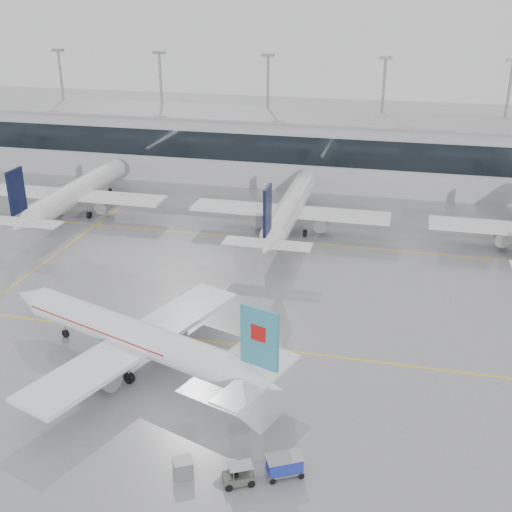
% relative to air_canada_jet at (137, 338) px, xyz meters
% --- Properties ---
extents(ground, '(320.00, 320.00, 0.00)m').
position_rel_air_canada_jet_xyz_m(ground, '(7.43, 6.22, -3.25)').
color(ground, gray).
rests_on(ground, ground).
extents(taxi_line_main, '(120.00, 0.25, 0.01)m').
position_rel_air_canada_jet_xyz_m(taxi_line_main, '(7.43, 6.22, -3.25)').
color(taxi_line_main, yellow).
rests_on(taxi_line_main, ground).
extents(taxi_line_north, '(120.00, 0.25, 0.01)m').
position_rel_air_canada_jet_xyz_m(taxi_line_north, '(7.43, 36.22, -3.25)').
color(taxi_line_north, yellow).
rests_on(taxi_line_north, ground).
extents(taxi_line_cross, '(0.25, 60.00, 0.01)m').
position_rel_air_canada_jet_xyz_m(taxi_line_cross, '(-22.57, 21.22, -3.25)').
color(taxi_line_cross, yellow).
rests_on(taxi_line_cross, ground).
extents(terminal, '(180.00, 15.00, 12.00)m').
position_rel_air_canada_jet_xyz_m(terminal, '(7.43, 68.22, 2.75)').
color(terminal, '#A2A2A6').
rests_on(terminal, ground).
extents(terminal_glass, '(180.00, 0.20, 5.00)m').
position_rel_air_canada_jet_xyz_m(terminal_glass, '(7.43, 60.67, 4.25)').
color(terminal_glass, black).
rests_on(terminal_glass, ground).
extents(terminal_roof, '(182.00, 16.00, 0.40)m').
position_rel_air_canada_jet_xyz_m(terminal_roof, '(7.43, 68.22, 8.95)').
color(terminal_roof, gray).
rests_on(terminal_roof, ground).
extents(light_masts, '(156.40, 1.00, 22.60)m').
position_rel_air_canada_jet_xyz_m(light_masts, '(7.43, 74.22, 10.09)').
color(light_masts, gray).
rests_on(light_masts, ground).
extents(air_canada_jet, '(32.96, 26.40, 10.37)m').
position_rel_air_canada_jet_xyz_m(air_canada_jet, '(0.00, 0.00, 0.00)').
color(air_canada_jet, white).
rests_on(air_canada_jet, ground).
extents(parked_jet_b, '(29.64, 36.96, 11.72)m').
position_rel_air_canada_jet_xyz_m(parked_jet_b, '(-27.57, 39.91, 0.46)').
color(parked_jet_b, white).
rests_on(parked_jet_b, ground).
extents(parked_jet_c, '(29.64, 36.96, 11.72)m').
position_rel_air_canada_jet_xyz_m(parked_jet_c, '(7.43, 39.91, 0.46)').
color(parked_jet_c, white).
rests_on(parked_jet_c, ground).
extents(baggage_tug, '(3.38, 2.32, 1.66)m').
position_rel_air_canada_jet_xyz_m(baggage_tug, '(13.57, -13.23, -2.67)').
color(baggage_tug, '#41463D').
rests_on(baggage_tug, ground).
extents(baggage_cart, '(3.19, 2.66, 1.73)m').
position_rel_air_canada_jet_xyz_m(baggage_cart, '(16.76, -11.55, -2.24)').
color(baggage_cart, gray).
rests_on(baggage_cart, ground).
extents(gse_unit, '(1.90, 1.86, 1.44)m').
position_rel_air_canada_jet_xyz_m(gse_unit, '(9.28, -13.37, -2.53)').
color(gse_unit, slate).
rests_on(gse_unit, ground).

